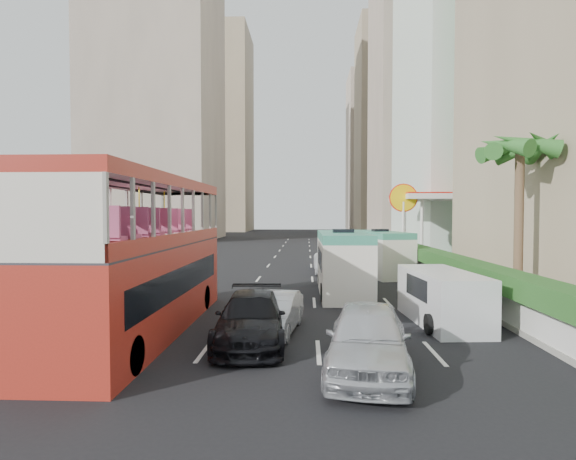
# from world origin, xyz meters

# --- Properties ---
(ground_plane) EXTENTS (200.00, 200.00, 0.00)m
(ground_plane) POSITION_xyz_m (0.00, 0.00, 0.00)
(ground_plane) COLOR black
(ground_plane) RESTS_ON ground
(double_decker_bus) EXTENTS (2.50, 11.00, 5.06)m
(double_decker_bus) POSITION_xyz_m (-6.00, 0.00, 2.53)
(double_decker_bus) COLOR #B22A1D
(double_decker_bus) RESTS_ON ground
(car_silver_lane_a) EXTENTS (1.88, 4.10, 1.30)m
(car_silver_lane_a) POSITION_xyz_m (-1.78, -0.06, 0.00)
(car_silver_lane_a) COLOR silver
(car_silver_lane_a) RESTS_ON ground
(car_silver_lane_b) EXTENTS (2.62, 5.07, 1.65)m
(car_silver_lane_b) POSITION_xyz_m (0.77, -3.48, 0.00)
(car_silver_lane_b) COLOR silver
(car_silver_lane_b) RESTS_ON ground
(car_black) EXTENTS (2.26, 5.08, 1.45)m
(car_black) POSITION_xyz_m (-2.38, -1.12, 0.00)
(car_black) COLOR black
(car_black) RESTS_ON ground
(van_asset) EXTENTS (2.51, 5.40, 1.50)m
(van_asset) POSITION_xyz_m (1.03, 15.28, 0.00)
(van_asset) COLOR silver
(van_asset) RESTS_ON ground
(minibus_near) EXTENTS (2.29, 6.72, 2.97)m
(minibus_near) POSITION_xyz_m (1.02, 7.33, 1.48)
(minibus_near) COLOR silver
(minibus_near) RESTS_ON ground
(minibus_far) EXTENTS (3.33, 6.53, 2.76)m
(minibus_far) POSITION_xyz_m (3.93, 14.27, 1.38)
(minibus_far) COLOR silver
(minibus_far) RESTS_ON ground
(panel_van_near) EXTENTS (2.21, 4.74, 1.84)m
(panel_van_near) POSITION_xyz_m (4.03, 1.46, 0.92)
(panel_van_near) COLOR silver
(panel_van_near) RESTS_ON ground
(panel_van_far) EXTENTS (2.79, 5.57, 2.14)m
(panel_van_far) POSITION_xyz_m (3.87, 20.18, 1.07)
(panel_van_far) COLOR silver
(panel_van_far) RESTS_ON ground
(sidewalk) EXTENTS (6.00, 120.00, 0.18)m
(sidewalk) POSITION_xyz_m (9.00, 25.00, 0.09)
(sidewalk) COLOR #99968C
(sidewalk) RESTS_ON ground
(kerb_wall) EXTENTS (0.30, 44.00, 1.00)m
(kerb_wall) POSITION_xyz_m (6.20, 14.00, 0.68)
(kerb_wall) COLOR silver
(kerb_wall) RESTS_ON sidewalk
(hedge) EXTENTS (1.10, 44.00, 0.70)m
(hedge) POSITION_xyz_m (6.20, 14.00, 1.53)
(hedge) COLOR #2D6626
(hedge) RESTS_ON kerb_wall
(palm_tree) EXTENTS (0.36, 0.36, 6.40)m
(palm_tree) POSITION_xyz_m (7.80, 4.00, 3.38)
(palm_tree) COLOR brown
(palm_tree) RESTS_ON sidewalk
(shell_station) EXTENTS (6.50, 8.00, 5.50)m
(shell_station) POSITION_xyz_m (10.00, 23.00, 2.75)
(shell_station) COLOR silver
(shell_station) RESTS_ON ground
(tower_mid) EXTENTS (16.00, 16.00, 50.00)m
(tower_mid) POSITION_xyz_m (18.00, 58.00, 25.00)
(tower_mid) COLOR #B5A38F
(tower_mid) RESTS_ON ground
(tower_far_a) EXTENTS (14.00, 14.00, 44.00)m
(tower_far_a) POSITION_xyz_m (17.00, 82.00, 22.00)
(tower_far_a) COLOR tan
(tower_far_a) RESTS_ON ground
(tower_far_b) EXTENTS (14.00, 14.00, 40.00)m
(tower_far_b) POSITION_xyz_m (17.00, 104.00, 20.00)
(tower_far_b) COLOR #B5A38F
(tower_far_b) RESTS_ON ground
(tower_left_a) EXTENTS (18.00, 18.00, 52.00)m
(tower_left_a) POSITION_xyz_m (-24.00, 55.00, 26.00)
(tower_left_a) COLOR #B5A38F
(tower_left_a) RESTS_ON ground
(tower_left_b) EXTENTS (16.00, 16.00, 46.00)m
(tower_left_b) POSITION_xyz_m (-22.00, 90.00, 23.00)
(tower_left_b) COLOR tan
(tower_left_b) RESTS_ON ground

